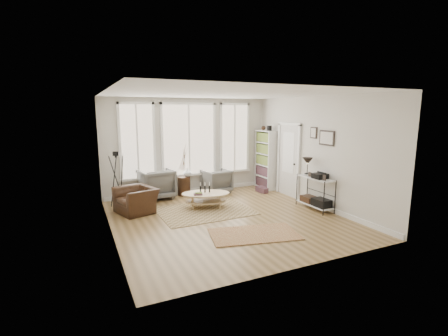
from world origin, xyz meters
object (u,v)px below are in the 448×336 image
armchair_right (216,181)px  side_table (184,170)px  bookcase (265,159)px  armchair_left (156,184)px  accent_chair (136,200)px  low_shelf (315,190)px  coffee_table (206,196)px

armchair_right → side_table: bearing=-11.0°
bookcase → side_table: bearing=175.3°
bookcase → side_table: (-2.71, 0.22, -0.19)m
side_table → armchair_left: bearing=180.0°
armchair_left → accent_chair: (-0.75, -1.09, -0.12)m
low_shelf → armchair_right: 3.13m
armchair_right → side_table: 1.10m
bookcase → low_shelf: bookcase is taller
side_table → accent_chair: bearing=-145.9°
bookcase → low_shelf: size_ratio=1.58×
low_shelf → coffee_table: 2.85m
accent_chair → bookcase: bearing=84.0°
bookcase → accent_chair: size_ratio=2.13×
coffee_table → armchair_left: (-0.98, 1.45, 0.13)m
accent_chair → low_shelf: bearing=51.4°
bookcase → armchair_left: size_ratio=2.15×
bookcase → coffee_table: size_ratio=1.46×
bookcase → accent_chair: bookcase is taller
low_shelf → side_table: size_ratio=0.82×
low_shelf → coffee_table: low_shelf is taller
side_table → bookcase: bearing=-4.7°
armchair_right → coffee_table: bearing=50.0°
armchair_left → armchair_right: bearing=169.8°
low_shelf → coffee_table: size_ratio=0.92×
coffee_table → accent_chair: (-1.73, 0.37, 0.00)m
armchair_left → coffee_table: bearing=116.1°
low_shelf → armchair_left: (-3.51, 2.75, -0.08)m
coffee_table → side_table: 1.53m
low_shelf → accent_chair: bearing=158.7°
coffee_table → armchair_left: 1.76m
bookcase → side_table: 2.72m
low_shelf → side_table: 3.83m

